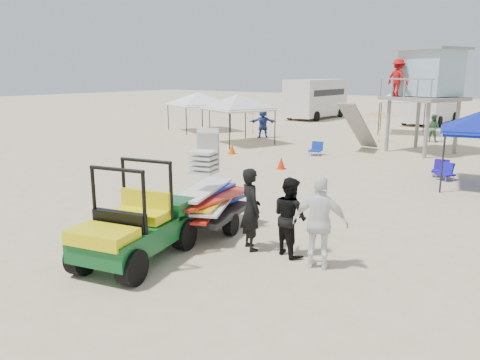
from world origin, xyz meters
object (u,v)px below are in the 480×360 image
Objects in this scene: utility_cart at (132,217)px; lifeguard_tower at (425,77)px; surf_trailer at (208,196)px.

utility_cart is 17.84m from lifeguard_tower.
utility_cart is 1.06× the size of surf_trailer.
surf_trailer is (0.00, 2.34, -0.04)m from utility_cart.
lifeguard_tower is at bearing 88.31° from surf_trailer.
utility_cart is at bearing -90.10° from surf_trailer.
lifeguard_tower is (0.46, 17.63, 2.67)m from utility_cart.
utility_cart is 0.60× the size of lifeguard_tower.
surf_trailer is 15.54m from lifeguard_tower.
utility_cart is 2.34m from surf_trailer.
surf_trailer reaches higher than utility_cart.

